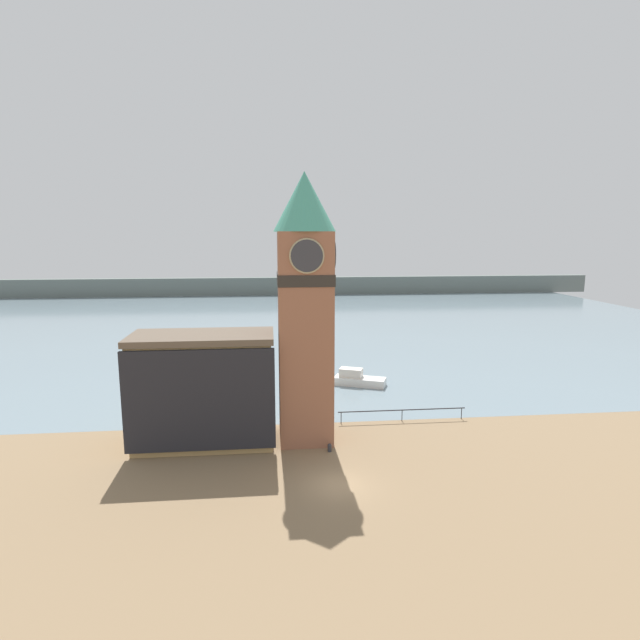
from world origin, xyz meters
name	(u,v)px	position (x,y,z in m)	size (l,w,h in m)	color
ground_plane	(339,485)	(0.00, 0.00, 0.00)	(160.00, 160.00, 0.00)	#846B4C
water	(292,317)	(0.00, 71.42, 0.00)	(160.00, 120.00, 0.00)	gray
far_shoreline	(286,286)	(0.00, 111.42, 2.50)	(180.00, 3.00, 5.00)	slate
pier_railing	(402,411)	(7.36, 11.17, 0.96)	(11.82, 0.08, 1.09)	#232328
clock_tower	(305,303)	(-1.67, 8.11, 11.44)	(4.88, 4.88, 21.58)	#935B42
pier_building	(204,389)	(-9.85, 8.01, 4.55)	(11.35, 5.58, 9.06)	tan
boat_near	(358,379)	(5.27, 22.62, 0.68)	(6.09, 4.04, 1.87)	silver
mooring_bollard_near	(330,447)	(0.01, 5.36, 0.35)	(0.32, 0.32, 0.66)	#2D2D33
mooring_bollard_far	(330,435)	(0.29, 7.58, 0.43)	(0.29, 0.29, 0.78)	#2D2D33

